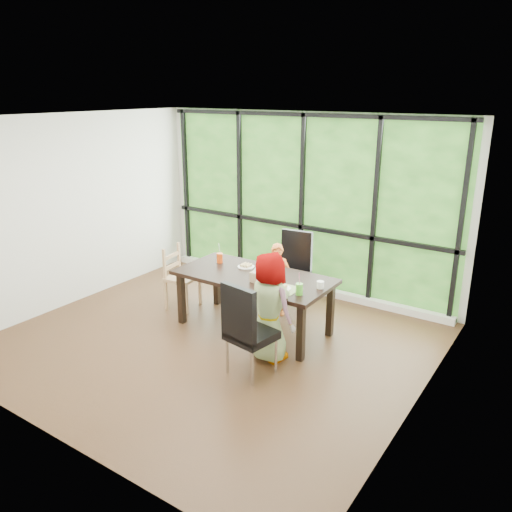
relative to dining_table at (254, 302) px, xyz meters
name	(u,v)px	position (x,y,z in m)	size (l,w,h in m)	color
ground	(214,341)	(-0.22, -0.58, -0.38)	(5.00, 5.00, 0.00)	black
back_wall	(304,203)	(-0.22, 1.67, 0.98)	(5.00, 5.00, 0.00)	silver
foliage_backdrop	(303,204)	(-0.22, 1.65, 0.98)	(4.80, 0.02, 2.65)	#24481B
window_mullions	(302,204)	(-0.22, 1.61, 0.98)	(4.80, 0.06, 2.65)	black
window_sill	(298,285)	(-0.22, 1.57, -0.33)	(4.80, 0.12, 0.10)	silver
dining_table	(254,302)	(0.00, 0.00, 0.00)	(2.01, 0.96, 0.75)	black
chair_window_leather	(291,270)	(0.02, 0.92, 0.17)	(0.46, 0.46, 1.08)	black
chair_interior_leather	(251,328)	(0.59, -0.92, 0.17)	(0.46, 0.46, 1.08)	black
chair_end_beech	(183,277)	(-1.24, 0.02, 0.08)	(0.42, 0.40, 0.90)	#AD7E57
child_toddler	(277,279)	(0.00, 0.58, 0.13)	(0.37, 0.24, 1.01)	orange
child_older	(271,307)	(0.59, -0.54, 0.27)	(0.63, 0.41, 1.29)	slate
placemat	(281,288)	(0.53, -0.20, 0.38)	(0.41, 0.30, 0.01)	tan
plate_far	(246,267)	(-0.25, 0.19, 0.38)	(0.22, 0.22, 0.01)	white
plate_near	(280,288)	(0.53, -0.22, 0.38)	(0.25, 0.25, 0.02)	white
orange_cup	(220,258)	(-0.66, 0.15, 0.44)	(0.08, 0.08, 0.13)	#E14910
green_cup	(299,289)	(0.80, -0.25, 0.44)	(0.08, 0.08, 0.13)	#58C434
white_mug	(320,285)	(0.91, 0.06, 0.42)	(0.09, 0.09, 0.09)	white
tissue_box	(258,277)	(0.17, -0.16, 0.44)	(0.14, 0.14, 0.12)	tan
crepe_rolls_far	(246,265)	(-0.25, 0.19, 0.41)	(0.15, 0.12, 0.04)	tan
crepe_rolls_near	(280,286)	(0.53, -0.22, 0.41)	(0.15, 0.12, 0.04)	tan
straw_white	(219,250)	(-0.66, 0.15, 0.55)	(0.01, 0.01, 0.20)	white
straw_pink	(299,280)	(0.80, -0.25, 0.55)	(0.01, 0.01, 0.20)	pink
tissue	(258,268)	(0.17, -0.16, 0.55)	(0.12, 0.12, 0.11)	white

